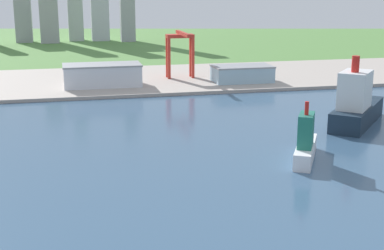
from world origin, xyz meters
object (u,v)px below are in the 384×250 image
(port_crane_red, at_px, (180,44))
(warehouse_annex, at_px, (242,73))
(warehouse_main, at_px, (102,75))
(cargo_ship, at_px, (356,105))
(ferry_boat, at_px, (306,143))

(port_crane_red, distance_m, warehouse_annex, 56.39)
(warehouse_main, relative_size, warehouse_annex, 1.25)
(cargo_ship, relative_size, warehouse_main, 1.00)
(port_crane_red, bearing_deg, warehouse_annex, -32.28)
(warehouse_main, bearing_deg, ferry_boat, -69.18)
(warehouse_main, height_order, warehouse_annex, warehouse_main)
(warehouse_annex, bearing_deg, ferry_boat, -99.71)
(ferry_boat, xyz_separation_m, port_crane_red, (-10.76, 223.27, 21.93))
(warehouse_main, bearing_deg, cargo_ship, -48.03)
(port_crane_red, distance_m, warehouse_main, 71.96)
(cargo_ship, xyz_separation_m, warehouse_annex, (-21.86, 140.70, -2.69))
(ferry_boat, height_order, port_crane_red, port_crane_red)
(warehouse_main, bearing_deg, port_crane_red, 18.63)
(port_crane_red, bearing_deg, ferry_boat, -87.24)
(port_crane_red, height_order, warehouse_annex, port_crane_red)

